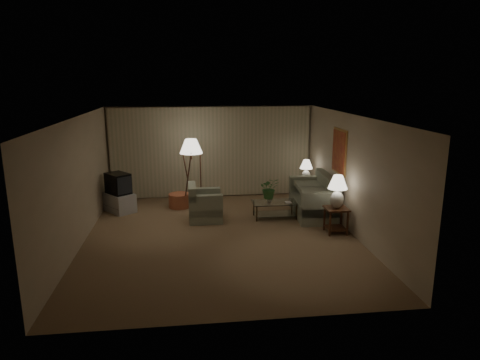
{
  "coord_description": "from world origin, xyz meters",
  "views": [
    {
      "loc": [
        -0.68,
        -9.09,
        3.5
      ],
      "look_at": [
        0.51,
        0.6,
        1.15
      ],
      "focal_mm": 32.0,
      "sensor_mm": 36.0,
      "label": 1
    }
  ],
  "objects_px": {
    "coffee_table": "(275,207)",
    "tv_cabinet": "(119,202)",
    "sofa": "(313,199)",
    "crt_tv": "(118,183)",
    "floor_lamp": "(192,172)",
    "side_table_far": "(305,188)",
    "side_table_near": "(336,216)",
    "table_lamp_near": "(338,189)",
    "table_lamp_far": "(306,169)",
    "ottoman": "(179,200)",
    "vase": "(269,200)",
    "armchair": "(205,206)"
  },
  "relations": [
    {
      "from": "armchair",
      "to": "side_table_far",
      "type": "distance_m",
      "value": 3.22
    },
    {
      "from": "table_lamp_near",
      "to": "table_lamp_far",
      "type": "relative_size",
      "value": 1.22
    },
    {
      "from": "side_table_far",
      "to": "table_lamp_far",
      "type": "height_order",
      "value": "table_lamp_far"
    },
    {
      "from": "side_table_near",
      "to": "ottoman",
      "type": "xyz_separation_m",
      "value": [
        -3.61,
        2.46,
        -0.21
      ]
    },
    {
      "from": "side_table_far",
      "to": "tv_cabinet",
      "type": "xyz_separation_m",
      "value": [
        -5.2,
        -0.32,
        -0.15
      ]
    },
    {
      "from": "sofa",
      "to": "floor_lamp",
      "type": "height_order",
      "value": "floor_lamp"
    },
    {
      "from": "side_table_far",
      "to": "table_lamp_far",
      "type": "bearing_deg",
      "value": 0.0
    },
    {
      "from": "side_table_far",
      "to": "vase",
      "type": "xyz_separation_m",
      "value": [
        -1.32,
        -1.35,
        0.09
      ]
    },
    {
      "from": "table_lamp_far",
      "to": "crt_tv",
      "type": "bearing_deg",
      "value": -176.49
    },
    {
      "from": "armchair",
      "to": "floor_lamp",
      "type": "bearing_deg",
      "value": 14.73
    },
    {
      "from": "table_lamp_far",
      "to": "tv_cabinet",
      "type": "bearing_deg",
      "value": -176.49
    },
    {
      "from": "sofa",
      "to": "coffee_table",
      "type": "bearing_deg",
      "value": -80.6
    },
    {
      "from": "table_lamp_near",
      "to": "ottoman",
      "type": "xyz_separation_m",
      "value": [
        -3.61,
        2.46,
        -0.86
      ]
    },
    {
      "from": "coffee_table",
      "to": "crt_tv",
      "type": "relative_size",
      "value": 1.48
    },
    {
      "from": "side_table_near",
      "to": "side_table_far",
      "type": "distance_m",
      "value": 2.6
    },
    {
      "from": "sofa",
      "to": "table_lamp_far",
      "type": "distance_m",
      "value": 1.38
    },
    {
      "from": "table_lamp_far",
      "to": "tv_cabinet",
      "type": "relative_size",
      "value": 0.62
    },
    {
      "from": "crt_tv",
      "to": "coffee_table",
      "type": "bearing_deg",
      "value": 36.39
    },
    {
      "from": "side_table_near",
      "to": "vase",
      "type": "relative_size",
      "value": 4.21
    },
    {
      "from": "tv_cabinet",
      "to": "armchair",
      "type": "bearing_deg",
      "value": 27.21
    },
    {
      "from": "side_table_far",
      "to": "ottoman",
      "type": "bearing_deg",
      "value": -177.79
    },
    {
      "from": "table_lamp_near",
      "to": "side_table_near",
      "type": "bearing_deg",
      "value": -1.79
    },
    {
      "from": "side_table_far",
      "to": "floor_lamp",
      "type": "distance_m",
      "value": 3.31
    },
    {
      "from": "tv_cabinet",
      "to": "floor_lamp",
      "type": "bearing_deg",
      "value": 55.25
    },
    {
      "from": "armchair",
      "to": "vase",
      "type": "bearing_deg",
      "value": -92.1
    },
    {
      "from": "coffee_table",
      "to": "ottoman",
      "type": "relative_size",
      "value": 1.99
    },
    {
      "from": "vase",
      "to": "armchair",
      "type": "bearing_deg",
      "value": 178.29
    },
    {
      "from": "armchair",
      "to": "coffee_table",
      "type": "bearing_deg",
      "value": -91.95
    },
    {
      "from": "side_table_near",
      "to": "table_lamp_near",
      "type": "distance_m",
      "value": 0.65
    },
    {
      "from": "side_table_near",
      "to": "ottoman",
      "type": "bearing_deg",
      "value": 145.74
    },
    {
      "from": "coffee_table",
      "to": "crt_tv",
      "type": "height_order",
      "value": "crt_tv"
    },
    {
      "from": "table_lamp_far",
      "to": "ottoman",
      "type": "xyz_separation_m",
      "value": [
        -3.61,
        -0.14,
        -0.78
      ]
    },
    {
      "from": "side_table_far",
      "to": "coffee_table",
      "type": "height_order",
      "value": "side_table_far"
    },
    {
      "from": "vase",
      "to": "ottoman",
      "type": "bearing_deg",
      "value": 152.14
    },
    {
      "from": "armchair",
      "to": "side_table_far",
      "type": "relative_size",
      "value": 1.46
    },
    {
      "from": "armchair",
      "to": "floor_lamp",
      "type": "xyz_separation_m",
      "value": [
        -0.31,
        1.14,
        0.63
      ]
    },
    {
      "from": "side_table_near",
      "to": "table_lamp_far",
      "type": "height_order",
      "value": "table_lamp_far"
    },
    {
      "from": "tv_cabinet",
      "to": "crt_tv",
      "type": "xyz_separation_m",
      "value": [
        0.0,
        0.0,
        0.52
      ]
    },
    {
      "from": "floor_lamp",
      "to": "side_table_far",
      "type": "bearing_deg",
      "value": 2.92
    },
    {
      "from": "coffee_table",
      "to": "side_table_near",
      "type": "bearing_deg",
      "value": -46.83
    },
    {
      "from": "armchair",
      "to": "floor_lamp",
      "type": "distance_m",
      "value": 1.33
    },
    {
      "from": "sofa",
      "to": "side_table_far",
      "type": "relative_size",
      "value": 3.34
    },
    {
      "from": "coffee_table",
      "to": "ottoman",
      "type": "bearing_deg",
      "value": 153.61
    },
    {
      "from": "sofa",
      "to": "side_table_near",
      "type": "distance_m",
      "value": 1.36
    },
    {
      "from": "coffee_table",
      "to": "tv_cabinet",
      "type": "height_order",
      "value": "tv_cabinet"
    },
    {
      "from": "sofa",
      "to": "coffee_table",
      "type": "xyz_separation_m",
      "value": [
        -1.02,
        -0.1,
        -0.14
      ]
    },
    {
      "from": "sofa",
      "to": "table_lamp_near",
      "type": "relative_size",
      "value": 2.61
    },
    {
      "from": "side_table_far",
      "to": "coffee_table",
      "type": "bearing_deg",
      "value": -130.98
    },
    {
      "from": "crt_tv",
      "to": "floor_lamp",
      "type": "height_order",
      "value": "floor_lamp"
    },
    {
      "from": "coffee_table",
      "to": "vase",
      "type": "height_order",
      "value": "vase"
    }
  ]
}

